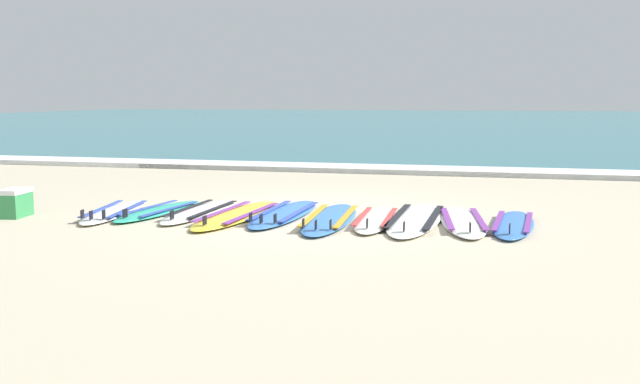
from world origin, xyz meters
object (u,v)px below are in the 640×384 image
surfboard_8 (463,221)px  surfboard_1 (159,211)px  cooler_box (14,203)px  surfboard_4 (284,213)px  surfboard_5 (330,218)px  surfboard_3 (237,215)px  surfboard_7 (416,219)px  surfboard_2 (201,211)px  surfboard_0 (115,211)px  surfboard_9 (513,224)px  surfboard_6 (376,219)px

surfboard_8 → surfboard_1: bearing=-177.6°
surfboard_1 → cooler_box: (-1.77, -0.68, 0.16)m
surfboard_4 → surfboard_5: size_ratio=0.98×
surfboard_3 → surfboard_7: (2.35, 0.23, -0.00)m
surfboard_7 → surfboard_2: bearing=-178.5°
surfboard_7 → surfboard_0: bearing=-174.8°
surfboard_1 → cooler_box: 1.90m
surfboard_3 → surfboard_9: same height
surfboard_8 → cooler_box: 5.94m
surfboard_5 → surfboard_7: bearing=11.2°
surfboard_7 → surfboard_9: (1.21, -0.07, 0.00)m
surfboard_0 → surfboard_7: size_ratio=0.81×
surfboard_3 → surfboard_7: 2.36m
surfboard_4 → surfboard_9: size_ratio=1.15×
surfboard_8 → surfboard_2: bearing=-179.0°
surfboard_0 → surfboard_6: bearing=3.7°
surfboard_1 → surfboard_7: 3.52m
surfboard_0 → surfboard_4: 2.35m
surfboard_2 → cooler_box: cooler_box is taller
surfboard_5 → cooler_box: cooler_box is taller
surfboard_6 → surfboard_9: size_ratio=0.96×
surfboard_6 → surfboard_7: size_ratio=0.76×
surfboard_7 → surfboard_8: (0.60, -0.02, 0.00)m
surfboard_5 → surfboard_6: 0.59m
surfboard_6 → cooler_box: (-4.78, -0.73, 0.16)m
surfboard_5 → surfboard_8: bearing=6.6°
surfboard_2 → surfboard_5: same height
surfboard_9 → surfboard_1: bearing=-178.6°
surfboard_3 → surfboard_5: (1.26, 0.01, 0.00)m
surfboard_1 → surfboard_8: same height
surfboard_8 → cooler_box: bearing=-171.7°
surfboard_1 → surfboard_3: same height
surfboard_2 → surfboard_4: bearing=4.2°
surfboard_3 → surfboard_9: 3.56m
surfboard_0 → surfboard_3: bearing=4.9°
surfboard_8 → surfboard_3: bearing=-176.0°
surfboard_4 → surfboard_9: 2.97m
surfboard_2 → surfboard_1: bearing=-169.2°
surfboard_1 → surfboard_2: bearing=10.8°
surfboard_3 → surfboard_7: same height
surfboard_2 → surfboard_7: (2.94, 0.08, -0.00)m
surfboard_0 → surfboard_8: 4.69m
surfboard_1 → surfboard_3: size_ratio=0.80×
surfboard_4 → surfboard_3: bearing=-158.3°
surfboard_0 → surfboard_1: size_ratio=1.06×
surfboard_9 → surfboard_7: bearing=176.5°
surfboard_5 → surfboard_6: bearing=6.8°
surfboard_1 → surfboard_7: (3.51, 0.19, -0.00)m
surfboard_4 → cooler_box: (-3.52, -0.88, 0.16)m
surfboard_0 → surfboard_5: (2.99, 0.16, -0.00)m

